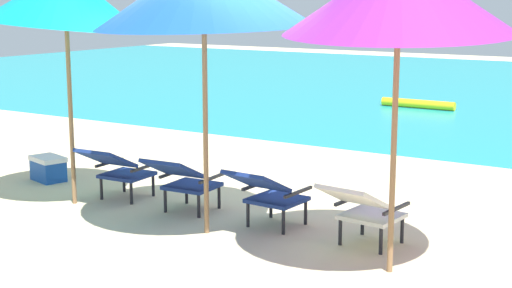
{
  "coord_description": "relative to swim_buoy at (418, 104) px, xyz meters",
  "views": [
    {
      "loc": [
        4.4,
        -6.73,
        2.36
      ],
      "look_at": [
        0.0,
        0.27,
        0.75
      ],
      "focal_mm": 53.69,
      "sensor_mm": 36.0,
      "label": 1
    }
  ],
  "objects": [
    {
      "name": "lounge_chair_far_right",
      "position": [
        2.83,
        -9.09,
        0.31
      ],
      "size": [
        0.62,
        0.92,
        0.68
      ],
      "color": "silver",
      "rests_on": "ground_plane"
    },
    {
      "name": "lounge_chair_near_left",
      "position": [
        0.69,
        -9.06,
        0.31
      ],
      "size": [
        0.59,
        0.9,
        0.68
      ],
      "color": "navy",
      "rests_on": "ground_plane"
    },
    {
      "name": "lounge_chair_far_left",
      "position": [
        -0.29,
        -9.04,
        0.31
      ],
      "size": [
        0.58,
        0.9,
        0.68
      ],
      "color": "navy",
      "rests_on": "ground_plane"
    },
    {
      "name": "ground_plane",
      "position": [
        1.26,
        -4.76,
        -0.1
      ],
      "size": [
        40.0,
        40.0,
        0.0
      ],
      "primitive_type": "plane",
      "color": "beige"
    },
    {
      "name": "cooler_box",
      "position": [
        -1.75,
        -8.76,
        0.06
      ],
      "size": [
        0.54,
        0.44,
        0.32
      ],
      "color": "#194CA5",
      "rests_on": "ground_plane"
    },
    {
      "name": "swim_buoy",
      "position": [
        0.0,
        0.0,
        0.0
      ],
      "size": [
        1.6,
        0.18,
        0.18
      ],
      "primitive_type": "cylinder",
      "rotation": [
        0.0,
        1.57,
        0.0
      ],
      "color": "yellow",
      "rests_on": "ocean_band"
    },
    {
      "name": "lounge_chair_near_right",
      "position": [
        1.76,
        -9.06,
        0.31
      ],
      "size": [
        0.59,
        0.9,
        0.68
      ],
      "color": "navy",
      "rests_on": "ground_plane"
    }
  ]
}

